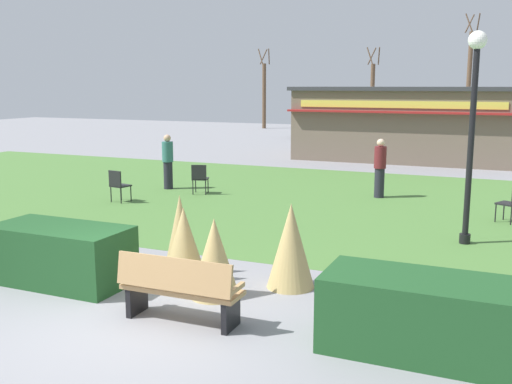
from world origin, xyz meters
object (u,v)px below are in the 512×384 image
at_px(lamppost_mid, 473,113).
at_px(parked_car_west_slot, 328,128).
at_px(person_strolling, 168,161).
at_px(tree_center_bg, 372,96).
at_px(food_kiosk, 407,123).
at_px(tree_right_bg, 469,82).
at_px(person_standing, 380,168).
at_px(tree_left_bg, 264,94).
at_px(cafe_chair_north, 200,177).
at_px(park_bench, 179,289).
at_px(cafe_chair_west, 512,201).
at_px(cafe_chair_east, 118,183).

xyz_separation_m(lamppost_mid, parked_car_west_slot, (-9.55, 22.13, -2.01)).
bearing_deg(person_strolling, tree_center_bg, 160.68).
xyz_separation_m(food_kiosk, tree_right_bg, (1.52, 13.22, 1.81)).
bearing_deg(lamppost_mid, tree_right_bg, 94.26).
relative_size(lamppost_mid, person_strolling, 2.49).
height_order(person_strolling, parked_car_west_slot, person_strolling).
relative_size(person_standing, tree_left_bg, 0.29).
distance_m(lamppost_mid, cafe_chair_north, 8.36).
xyz_separation_m(person_standing, tree_center_bg, (-5.34, 22.67, 1.59)).
height_order(parked_car_west_slot, tree_center_bg, tree_center_bg).
distance_m(park_bench, parked_car_west_slot, 28.68).
bearing_deg(tree_left_bg, person_standing, -60.41).
height_order(person_standing, parked_car_west_slot, person_standing).
relative_size(park_bench, parked_car_west_slot, 0.39).
bearing_deg(cafe_chair_west, park_bench, -116.40).
xyz_separation_m(cafe_chair_north, tree_center_bg, (-0.38, 24.27, 1.93)).
bearing_deg(food_kiosk, cafe_chair_east, -112.99).
relative_size(lamppost_mid, parked_car_west_slot, 0.97).
xyz_separation_m(cafe_chair_north, person_standing, (4.96, 1.61, 0.33)).
height_order(park_bench, person_standing, person_standing).
bearing_deg(food_kiosk, tree_right_bg, 83.46).
distance_m(person_strolling, parked_car_west_slot, 19.02).
distance_m(tree_left_bg, tree_right_bg, 14.55).
xyz_separation_m(food_kiosk, cafe_chair_north, (-4.10, -11.12, -1.04)).
bearing_deg(tree_right_bg, park_bench, -92.10).
xyz_separation_m(food_kiosk, parked_car_west_slot, (-6.02, 8.32, -0.92)).
bearing_deg(tree_left_bg, cafe_chair_east, -75.18).
bearing_deg(tree_right_bg, lamppost_mid, -85.74).
xyz_separation_m(parked_car_west_slot, tree_center_bg, (1.55, 4.83, 1.81)).
relative_size(tree_left_bg, tree_center_bg, 1.04).
distance_m(park_bench, cafe_chair_east, 8.81).
distance_m(food_kiosk, person_standing, 9.58).
xyz_separation_m(cafe_chair_west, tree_left_bg, (-17.29, 26.26, 2.02)).
bearing_deg(lamppost_mid, park_bench, -118.83).
relative_size(tree_left_bg, tree_right_bg, 0.78).
xyz_separation_m(cafe_chair_west, person_standing, (-3.50, 1.97, 0.33)).
bearing_deg(lamppost_mid, parked_car_west_slot, 113.34).
xyz_separation_m(person_standing, tree_right_bg, (0.65, 22.73, 2.51)).
height_order(cafe_chair_east, cafe_chair_north, same).
bearing_deg(parked_car_west_slot, tree_right_bg, 33.04).
distance_m(lamppost_mid, person_standing, 5.36).
bearing_deg(person_strolling, tree_right_bg, 146.79).
relative_size(cafe_chair_west, person_standing, 0.53).
xyz_separation_m(cafe_chair_west, person_strolling, (-9.82, 0.79, 0.33)).
height_order(food_kiosk, tree_center_bg, tree_center_bg).
bearing_deg(tree_right_bg, parked_car_west_slot, -146.96).
xyz_separation_m(lamppost_mid, person_strolling, (-8.98, 3.12, -1.79)).
xyz_separation_m(park_bench, lamppost_mid, (3.22, 5.84, 2.17)).
height_order(food_kiosk, parked_car_west_slot, food_kiosk).
bearing_deg(park_bench, person_standing, 86.88).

